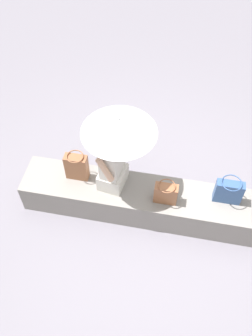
{
  "coord_description": "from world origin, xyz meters",
  "views": [
    {
      "loc": [
        -0.31,
        2.45,
        3.95
      ],
      "look_at": [
        0.16,
        -0.03,
        0.77
      ],
      "focal_mm": 39.21,
      "sensor_mm": 36.0,
      "label": 1
    }
  ],
  "objects_px": {
    "handbag_black": "(229,191)",
    "tote_bag_canvas": "(166,193)",
    "person_seated": "(112,162)",
    "shoulder_bag_spare": "(77,167)",
    "parasol": "(119,125)"
  },
  "relations": [
    {
      "from": "person_seated",
      "to": "parasol",
      "type": "bearing_deg",
      "value": -142.55
    },
    {
      "from": "person_seated",
      "to": "parasol",
      "type": "relative_size",
      "value": 0.87
    },
    {
      "from": "parasol",
      "to": "tote_bag_canvas",
      "type": "xyz_separation_m",
      "value": [
        -0.56,
        0.19,
        -0.77
      ]
    },
    {
      "from": "handbag_black",
      "to": "shoulder_bag_spare",
      "type": "distance_m",
      "value": 1.76
    },
    {
      "from": "handbag_black",
      "to": "shoulder_bag_spare",
      "type": "xyz_separation_m",
      "value": [
        1.76,
        -0.01,
        0.02
      ]
    },
    {
      "from": "person_seated",
      "to": "handbag_black",
      "type": "relative_size",
      "value": 2.68
    },
    {
      "from": "person_seated",
      "to": "handbag_black",
      "type": "height_order",
      "value": "person_seated"
    },
    {
      "from": "handbag_black",
      "to": "tote_bag_canvas",
      "type": "xyz_separation_m",
      "value": [
        0.69,
        0.14,
        -0.03
      ]
    },
    {
      "from": "person_seated",
      "to": "shoulder_bag_spare",
      "type": "relative_size",
      "value": 2.38
    },
    {
      "from": "tote_bag_canvas",
      "to": "handbag_black",
      "type": "bearing_deg",
      "value": -168.53
    },
    {
      "from": "parasol",
      "to": "handbag_black",
      "type": "relative_size",
      "value": 3.08
    },
    {
      "from": "parasol",
      "to": "tote_bag_canvas",
      "type": "height_order",
      "value": "parasol"
    },
    {
      "from": "person_seated",
      "to": "shoulder_bag_spare",
      "type": "xyz_separation_m",
      "value": [
        0.43,
        -0.01,
        -0.2
      ]
    },
    {
      "from": "parasol",
      "to": "tote_bag_canvas",
      "type": "bearing_deg",
      "value": 161.25
    },
    {
      "from": "tote_bag_canvas",
      "to": "shoulder_bag_spare",
      "type": "relative_size",
      "value": 0.76
    }
  ]
}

